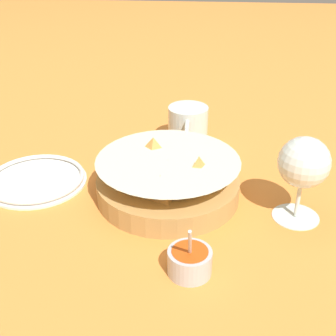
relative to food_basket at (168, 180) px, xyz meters
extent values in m
plane|color=orange|center=(-0.03, -0.02, -0.03)|extent=(4.00, 4.00, 0.00)
cylinder|color=#B2894C|center=(0.00, 0.00, -0.02)|extent=(0.26, 0.26, 0.04)
cone|color=beige|center=(0.00, 0.00, 0.00)|extent=(0.25, 0.25, 0.07)
cylinder|color=#3D842D|center=(0.00, 0.00, -0.01)|extent=(0.19, 0.19, 0.01)
pyramid|color=#CC8E42|center=(0.06, -0.01, 0.02)|extent=(0.09, 0.08, 0.05)
pyramid|color=#CC8E42|center=(0.02, 0.05, 0.03)|extent=(0.07, 0.08, 0.07)
pyramid|color=#CC8E42|center=(-0.04, 0.04, 0.02)|extent=(0.06, 0.05, 0.05)
pyramid|color=#CC8E42|center=(-0.05, -0.03, 0.03)|extent=(0.07, 0.09, 0.07)
pyramid|color=#CC8E42|center=(0.00, 0.00, 0.02)|extent=(0.09, 0.10, 0.05)
cylinder|color=#B7B7BC|center=(0.20, 0.05, -0.02)|extent=(0.06, 0.06, 0.04)
cylinder|color=#CC4C14|center=(0.20, 0.05, -0.01)|extent=(0.05, 0.05, 0.03)
cylinder|color=#B7B7BC|center=(0.21, 0.05, 0.02)|extent=(0.05, 0.01, 0.09)
cylinder|color=silver|center=(0.05, 0.22, -0.03)|extent=(0.08, 0.08, 0.00)
cylinder|color=silver|center=(0.05, 0.22, 0.00)|extent=(0.01, 0.01, 0.07)
sphere|color=silver|center=(0.05, 0.22, 0.07)|extent=(0.08, 0.08, 0.08)
sphere|color=#DBD17A|center=(0.05, 0.22, 0.06)|extent=(0.06, 0.06, 0.06)
cylinder|color=silver|center=(-0.22, 0.02, 0.01)|extent=(0.09, 0.09, 0.09)
cylinder|color=orange|center=(-0.22, 0.02, 0.00)|extent=(0.07, 0.07, 0.06)
torus|color=silver|center=(-0.18, 0.02, 0.01)|extent=(0.06, 0.01, 0.06)
cylinder|color=white|center=(-0.03, -0.25, -0.03)|extent=(0.19, 0.19, 0.01)
torus|color=white|center=(-0.03, -0.25, -0.02)|extent=(0.18, 0.18, 0.01)
camera|label=1|loc=(0.72, 0.06, 0.42)|focal=50.00mm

